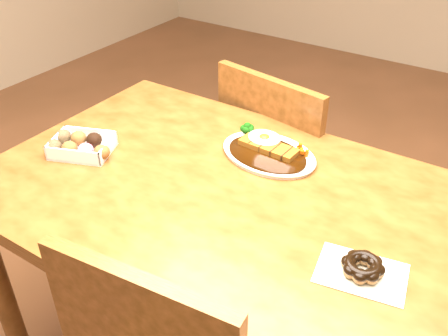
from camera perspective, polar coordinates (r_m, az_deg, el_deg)
The scene contains 5 objects.
table at distance 1.28m, azimuth -0.09°, elevation -6.19°, with size 1.20×0.80×0.75m.
chair_far at distance 1.79m, azimuth 7.14°, elevation -0.24°, with size 0.49×0.49×0.87m.
katsu_curry_plate at distance 1.35m, azimuth 5.04°, elevation 1.98°, with size 0.29×0.22×0.05m.
donut_box at distance 1.41m, azimuth -16.09°, elevation 2.54°, with size 0.19×0.17×0.04m.
pon_de_ring at distance 1.03m, azimuth 15.55°, elevation -10.87°, with size 0.19×0.15×0.03m.
Camera 1 is at (0.54, -0.82, 1.47)m, focal length 40.00 mm.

